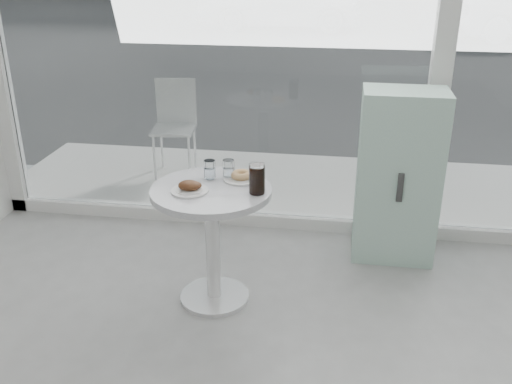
% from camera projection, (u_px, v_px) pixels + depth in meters
% --- Properties ---
extents(room_shell, '(6.00, 6.00, 6.00)m').
position_uv_depth(room_shell, '(115.00, 125.00, 0.60)').
color(room_shell, white).
rests_on(room_shell, ground).
extents(storefront, '(5.00, 0.14, 3.00)m').
position_uv_depth(storefront, '(324.00, 5.00, 3.90)').
color(storefront, white).
rests_on(storefront, ground).
extents(main_table, '(0.72, 0.72, 0.77)m').
position_uv_depth(main_table, '(212.00, 221.00, 3.45)').
color(main_table, white).
rests_on(main_table, ground).
extents(patio_deck, '(5.60, 1.60, 0.05)m').
position_uv_depth(patio_deck, '(312.00, 186.00, 5.31)').
color(patio_deck, silver).
rests_on(patio_deck, ground).
extents(street, '(40.00, 24.00, 0.00)m').
position_uv_depth(street, '(339.00, 25.00, 16.39)').
color(street, '#313131').
rests_on(street, ground).
extents(mint_cabinet, '(0.56, 0.40, 1.22)m').
position_uv_depth(mint_cabinet, '(398.00, 177.00, 3.96)').
color(mint_cabinet, '#9BC6B2').
rests_on(mint_cabinet, ground).
extents(patio_chair, '(0.42, 0.42, 0.89)m').
position_uv_depth(patio_chair, '(175.00, 121.00, 5.41)').
color(patio_chair, white).
rests_on(patio_chair, patio_deck).
extents(car_white, '(4.43, 1.86, 1.50)m').
position_uv_depth(car_white, '(279.00, 0.00, 15.35)').
color(car_white, silver).
rests_on(car_white, street).
extents(plate_fritter, '(0.22, 0.22, 0.07)m').
position_uv_depth(plate_fritter, '(190.00, 188.00, 3.30)').
color(plate_fritter, silver).
rests_on(plate_fritter, main_table).
extents(plate_donut, '(0.22, 0.22, 0.05)m').
position_uv_depth(plate_donut, '(241.00, 177.00, 3.47)').
color(plate_donut, silver).
rests_on(plate_donut, main_table).
extents(water_tumbler_a, '(0.07, 0.07, 0.12)m').
position_uv_depth(water_tumbler_a, '(210.00, 170.00, 3.48)').
color(water_tumbler_a, white).
rests_on(water_tumbler_a, main_table).
extents(water_tumbler_b, '(0.07, 0.07, 0.12)m').
position_uv_depth(water_tumbler_b, '(229.00, 170.00, 3.48)').
color(water_tumbler_b, white).
rests_on(water_tumbler_b, main_table).
extents(cola_glass, '(0.09, 0.09, 0.18)m').
position_uv_depth(cola_glass, '(257.00, 179.00, 3.26)').
color(cola_glass, white).
rests_on(cola_glass, main_table).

